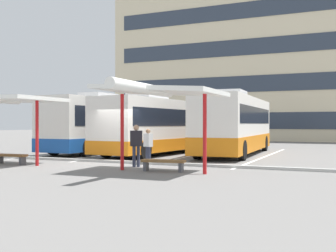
{
  "coord_description": "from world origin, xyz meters",
  "views": [
    {
      "loc": [
        10.1,
        -16.8,
        1.8
      ],
      "look_at": [
        1.96,
        1.8,
        1.7
      ],
      "focal_mm": 44.5,
      "sensor_mm": 36.0,
      "label": 1
    }
  ],
  "objects_px": {
    "bench_1": "(163,163)",
    "waiting_shelter_1": "(158,92)",
    "coach_bus_0": "(112,125)",
    "waiting_shelter_0": "(5,100)",
    "coach_bus_2": "(235,126)",
    "waiting_passenger_1": "(136,142)",
    "waiting_passenger_0": "(148,144)",
    "bench_0": "(11,157)",
    "coach_bus_1": "(159,126)"
  },
  "relations": [
    {
      "from": "bench_1",
      "to": "waiting_passenger_0",
      "type": "distance_m",
      "value": 3.0
    },
    {
      "from": "bench_0",
      "to": "waiting_shelter_1",
      "type": "relative_size",
      "value": 0.3
    },
    {
      "from": "coach_bus_0",
      "to": "coach_bus_1",
      "type": "bearing_deg",
      "value": -14.36
    },
    {
      "from": "coach_bus_0",
      "to": "bench_0",
      "type": "xyz_separation_m",
      "value": [
        0.37,
        -9.14,
        -1.39
      ]
    },
    {
      "from": "bench_0",
      "to": "waiting_passenger_1",
      "type": "relative_size",
      "value": 0.9
    },
    {
      "from": "bench_1",
      "to": "waiting_passenger_1",
      "type": "bearing_deg",
      "value": 148.09
    },
    {
      "from": "coach_bus_1",
      "to": "waiting_shelter_1",
      "type": "height_order",
      "value": "coach_bus_1"
    },
    {
      "from": "bench_0",
      "to": "waiting_passenger_0",
      "type": "relative_size",
      "value": 1.0
    },
    {
      "from": "waiting_shelter_0",
      "to": "waiting_shelter_1",
      "type": "xyz_separation_m",
      "value": [
        7.39,
        0.06,
        0.15
      ]
    },
    {
      "from": "coach_bus_0",
      "to": "waiting_shelter_0",
      "type": "relative_size",
      "value": 2.25
    },
    {
      "from": "waiting_shelter_1",
      "to": "bench_1",
      "type": "height_order",
      "value": "waiting_shelter_1"
    },
    {
      "from": "waiting_shelter_0",
      "to": "coach_bus_2",
      "type": "bearing_deg",
      "value": 52.89
    },
    {
      "from": "waiting_shelter_0",
      "to": "waiting_shelter_1",
      "type": "bearing_deg",
      "value": 0.48
    },
    {
      "from": "coach_bus_0",
      "to": "bench_1",
      "type": "xyz_separation_m",
      "value": [
        7.76,
        -9.0,
        -1.38
      ]
    },
    {
      "from": "coach_bus_2",
      "to": "bench_1",
      "type": "distance_m",
      "value": 9.75
    },
    {
      "from": "coach_bus_0",
      "to": "coach_bus_2",
      "type": "xyz_separation_m",
      "value": [
        8.05,
        0.65,
        -0.04
      ]
    },
    {
      "from": "coach_bus_2",
      "to": "waiting_shelter_0",
      "type": "relative_size",
      "value": 2.12
    },
    {
      "from": "coach_bus_2",
      "to": "coach_bus_0",
      "type": "bearing_deg",
      "value": -175.38
    },
    {
      "from": "bench_1",
      "to": "coach_bus_2",
      "type": "bearing_deg",
      "value": 88.28
    },
    {
      "from": "coach_bus_2",
      "to": "waiting_passenger_0",
      "type": "relative_size",
      "value": 7.0
    },
    {
      "from": "coach_bus_1",
      "to": "coach_bus_2",
      "type": "relative_size",
      "value": 0.95
    },
    {
      "from": "waiting_shelter_1",
      "to": "bench_0",
      "type": "bearing_deg",
      "value": 177.71
    },
    {
      "from": "coach_bus_0",
      "to": "waiting_passenger_0",
      "type": "xyz_separation_m",
      "value": [
        5.96,
        -6.67,
        -0.82
      ]
    },
    {
      "from": "waiting_passenger_0",
      "to": "waiting_shelter_0",
      "type": "bearing_deg",
      "value": -153.12
    },
    {
      "from": "waiting_shelter_0",
      "to": "coach_bus_1",
      "type": "bearing_deg",
      "value": 67.81
    },
    {
      "from": "coach_bus_0",
      "to": "waiting_shelter_1",
      "type": "distance_m",
      "value": 12.29
    },
    {
      "from": "bench_0",
      "to": "coach_bus_0",
      "type": "bearing_deg",
      "value": 92.33
    },
    {
      "from": "coach_bus_0",
      "to": "coach_bus_2",
      "type": "distance_m",
      "value": 8.08
    },
    {
      "from": "waiting_passenger_1",
      "to": "waiting_shelter_1",
      "type": "bearing_deg",
      "value": -41.16
    },
    {
      "from": "coach_bus_0",
      "to": "waiting_passenger_1",
      "type": "relative_size",
      "value": 6.68
    },
    {
      "from": "coach_bus_2",
      "to": "bench_1",
      "type": "xyz_separation_m",
      "value": [
        -0.29,
        -9.66,
        -1.35
      ]
    },
    {
      "from": "waiting_shelter_1",
      "to": "waiting_passenger_0",
      "type": "height_order",
      "value": "waiting_shelter_1"
    },
    {
      "from": "coach_bus_2",
      "to": "waiting_shelter_1",
      "type": "bearing_deg",
      "value": -91.65
    },
    {
      "from": "bench_1",
      "to": "waiting_shelter_1",
      "type": "bearing_deg",
      "value": -90.0
    },
    {
      "from": "coach_bus_0",
      "to": "waiting_passenger_0",
      "type": "relative_size",
      "value": 7.42
    },
    {
      "from": "waiting_shelter_1",
      "to": "waiting_passenger_1",
      "type": "relative_size",
      "value": 3.02
    },
    {
      "from": "waiting_shelter_1",
      "to": "waiting_passenger_0",
      "type": "bearing_deg",
      "value": 123.01
    },
    {
      "from": "coach_bus_2",
      "to": "waiting_passenger_1",
      "type": "xyz_separation_m",
      "value": [
        -2.02,
        -8.58,
        -0.66
      ]
    },
    {
      "from": "coach_bus_1",
      "to": "waiting_passenger_0",
      "type": "bearing_deg",
      "value": -69.57
    },
    {
      "from": "coach_bus_2",
      "to": "waiting_passenger_0",
      "type": "distance_m",
      "value": 7.65
    },
    {
      "from": "coach_bus_0",
      "to": "waiting_shelter_0",
      "type": "xyz_separation_m",
      "value": [
        0.37,
        -9.5,
        1.11
      ]
    },
    {
      "from": "coach_bus_0",
      "to": "coach_bus_1",
      "type": "xyz_separation_m",
      "value": [
        3.85,
        -0.98,
        -0.07
      ]
    },
    {
      "from": "waiting_passenger_0",
      "to": "coach_bus_0",
      "type": "bearing_deg",
      "value": 131.8
    },
    {
      "from": "coach_bus_2",
      "to": "waiting_shelter_1",
      "type": "distance_m",
      "value": 10.18
    },
    {
      "from": "coach_bus_2",
      "to": "waiting_shelter_0",
      "type": "bearing_deg",
      "value": -127.11
    },
    {
      "from": "coach_bus_1",
      "to": "waiting_shelter_0",
      "type": "height_order",
      "value": "coach_bus_1"
    },
    {
      "from": "coach_bus_1",
      "to": "bench_0",
      "type": "relative_size",
      "value": 6.63
    },
    {
      "from": "bench_0",
      "to": "waiting_passenger_1",
      "type": "bearing_deg",
      "value": 12.14
    },
    {
      "from": "coach_bus_1",
      "to": "waiting_passenger_1",
      "type": "height_order",
      "value": "coach_bus_1"
    },
    {
      "from": "bench_0",
      "to": "waiting_shelter_1",
      "type": "height_order",
      "value": "waiting_shelter_1"
    }
  ]
}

